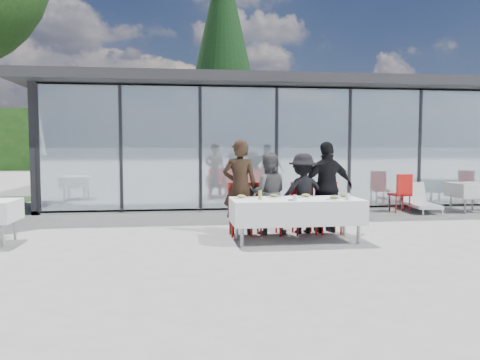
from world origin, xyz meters
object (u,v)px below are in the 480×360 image
Objects in this scene: diner_chair_d at (328,205)px; plate_extra at (334,198)px; diner_chair_a at (240,206)px; folded_eyeglasses at (292,200)px; plate_d at (344,196)px; diner_c at (303,193)px; lounger at (419,201)px; juice_bottle at (260,195)px; plate_c at (306,196)px; plate_b at (274,196)px; diner_a at (240,187)px; spare_chair_b at (402,191)px; dining_table at (296,211)px; conifer_tree at (223,48)px; spare_table_right at (469,190)px; diner_chair_b at (268,206)px; plate_a at (241,197)px; diner_b at (268,193)px; diner_d at (327,187)px; diner_chair_c at (303,205)px.

diner_chair_d is 1.03m from plate_extra.
diner_chair_a is 1.27m from folded_eyeglasses.
plate_d is 1.00× the size of plate_extra.
diner_c is at bearing 65.95° from folded_eyeglasses.
juice_bottle is at bearing -143.74° from lounger.
plate_c is (-0.11, -0.60, 0.01)m from diner_c.
diner_chair_d is 1.31m from plate_b.
plate_c is (1.11, -0.60, -0.12)m from diner_a.
diner_a is 1.83× the size of spare_chair_b.
folded_eyeglasses is at bearing -63.10° from plate_b.
conifer_tree is at bearing 90.34° from dining_table.
spare_table_right is (4.67, 3.30, -0.22)m from plate_extra.
diner_chair_b is at bearing 152.60° from plate_d.
diner_a reaches higher than spare_chair_b.
spare_table_right is at bearing 22.35° from diner_chair_b.
diner_b is at bearing 46.22° from plate_a.
dining_table is 2.32× the size of diner_chair_a.
diner_chair_b is at bearing 134.37° from plate_extra.
diner_d reaches higher than spare_chair_b.
diner_chair_d reaches higher than plate_b.
spare_chair_b is at bearing 42.23° from plate_c.
diner_a is 6.23× the size of plate_a.
diner_chair_b is 1.39m from plate_extra.
spare_table_right is at bearing 30.15° from dining_table.
diner_b reaches higher than diner_chair_b.
diner_c reaches higher than diner_chair_c.
plate_a is 1.84m from plate_d.
diner_a is at bearing 132.75° from plate_b.
diner_chair_b is 3.40× the size of plate_d.
plate_c is 0.91m from juice_bottle.
spare_chair_b is (3.20, 2.44, 0.00)m from diner_chair_c.
plate_extra is (-0.21, -1.01, -0.10)m from diner_d.
lounger is at bearing 45.85° from plate_d.
plate_b and plate_extra have the same top height.
diner_c is 0.88m from plate_d.
plate_d is at bearing 170.71° from diner_a.
plate_b is at bearing 36.48° from diner_c.
plate_d is (1.25, -0.65, 0.24)m from diner_chair_b.
diner_b is at bearing 102.50° from folded_eyeglasses.
diner_chair_a is 0.56× the size of diner_d.
diner_c is 0.15× the size of conifer_tree.
plate_a is 13.75m from conifer_tree.
plate_b is at bearing -141.15° from diner_chair_c.
diner_chair_c is (0.68, -0.03, -0.23)m from diner_b.
conifer_tree is at bearing 118.67° from spare_table_right.
plate_d is 2.05× the size of folded_eyeglasses.
plate_extra is 1.27m from juice_bottle.
diner_chair_b is 3.40× the size of plate_a.
plate_a is at bearing 12.53° from diner_d.
diner_b is 5.39× the size of plate_d.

